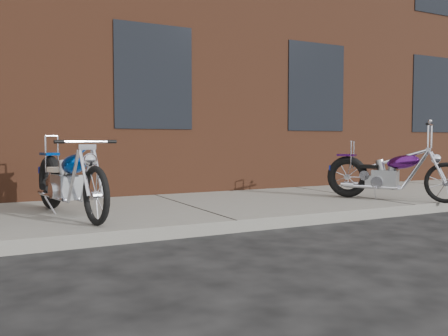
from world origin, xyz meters
TOP-DOWN VIEW (x-y plane):
  - ground at (0.00, 0.00)m, footprint 120.00×120.00m
  - sidewalk at (0.00, 1.50)m, footprint 22.00×3.00m
  - building_brick at (0.00, 8.00)m, footprint 22.00×10.00m
  - chopper_purple at (3.12, 0.60)m, footprint 1.22×1.89m
  - chopper_blue at (-1.71, 1.28)m, footprint 0.66×2.31m

SIDE VIEW (x-z plane):
  - ground at x=0.00m, z-range 0.00..0.00m
  - sidewalk at x=0.00m, z-range 0.00..0.15m
  - chopper_purple at x=3.12m, z-range -0.07..1.14m
  - chopper_blue at x=-1.71m, z-range 0.06..1.08m
  - building_brick at x=0.00m, z-range 0.00..8.00m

